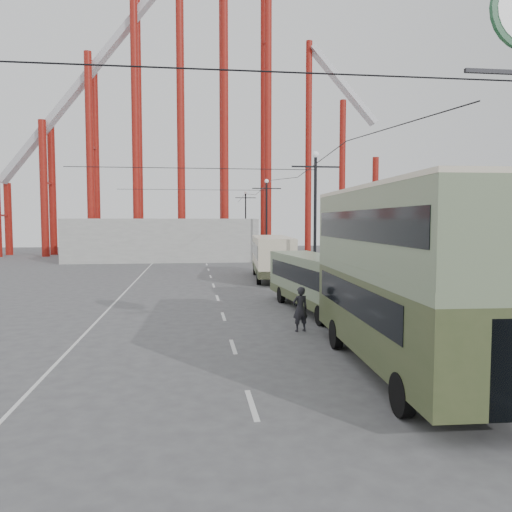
{
  "coord_description": "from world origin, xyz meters",
  "views": [
    {
      "loc": [
        -2.46,
        -14.42,
        4.72
      ],
      "look_at": [
        0.62,
        9.93,
        3.0
      ],
      "focal_mm": 35.0,
      "sensor_mm": 36.0,
      "label": 1
    }
  ],
  "objects": [
    {
      "name": "single_decker_cream",
      "position": [
        3.92,
        25.6,
        1.95
      ],
      "size": [
        3.71,
        11.29,
        3.45
      ],
      "rotation": [
        0.0,
        0.0,
        -0.08
      ],
      "color": "beige",
      "rests_on": "ground"
    },
    {
      "name": "single_decker_green",
      "position": [
        3.92,
        10.82,
        1.63
      ],
      "size": [
        3.37,
        10.41,
        2.89
      ],
      "rotation": [
        0.0,
        0.0,
        0.1
      ],
      "color": "#6F805D",
      "rests_on": "ground"
    },
    {
      "name": "roller_coaster",
      "position": [
        -2.49,
        56.89,
        22.92
      ],
      "size": [
        52.95,
        5.0,
        55.48
      ],
      "color": "maroon",
      "rests_on": "ground"
    },
    {
      "name": "road_markings",
      "position": [
        -0.86,
        19.7,
        0.01
      ],
      "size": [
        12.52,
        120.0,
        0.01
      ],
      "color": "silver",
      "rests_on": "ground"
    },
    {
      "name": "fairground_shed",
      "position": [
        -6.0,
        47.0,
        2.5
      ],
      "size": [
        22.0,
        10.0,
        5.0
      ],
      "primitive_type": "cube",
      "color": "#9C9B97",
      "rests_on": "ground"
    },
    {
      "name": "lamp_post_far",
      "position": [
        5.6,
        40.0,
        4.68
      ],
      "size": [
        3.2,
        0.44,
        9.32
      ],
      "color": "black",
      "rests_on": "ground"
    },
    {
      "name": "double_decker_bus",
      "position": [
        3.87,
        0.19,
        3.25
      ],
      "size": [
        3.14,
        10.9,
        5.8
      ],
      "rotation": [
        0.0,
        0.0,
        -0.04
      ],
      "color": "#3A4626",
      "rests_on": "ground"
    },
    {
      "name": "ground",
      "position": [
        0.0,
        0.0,
        0.0
      ],
      "size": [
        160.0,
        160.0,
        0.0
      ],
      "primitive_type": "plane",
      "color": "#4B4B4E",
      "rests_on": "ground"
    },
    {
      "name": "lamp_post_mid",
      "position": [
        5.6,
        18.0,
        4.68
      ],
      "size": [
        3.2,
        0.44,
        9.32
      ],
      "color": "black",
      "rests_on": "ground"
    },
    {
      "name": "lamp_post_distant",
      "position": [
        5.6,
        62.0,
        4.68
      ],
      "size": [
        3.2,
        0.44,
        9.32
      ],
      "color": "black",
      "rests_on": "ground"
    },
    {
      "name": "pedestrian",
      "position": [
        2.06,
        6.27,
        0.97
      ],
      "size": [
        0.8,
        0.63,
        1.93
      ],
      "primitive_type": "imported",
      "rotation": [
        0.0,
        0.0,
        3.41
      ],
      "color": "black",
      "rests_on": "ground"
    }
  ]
}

